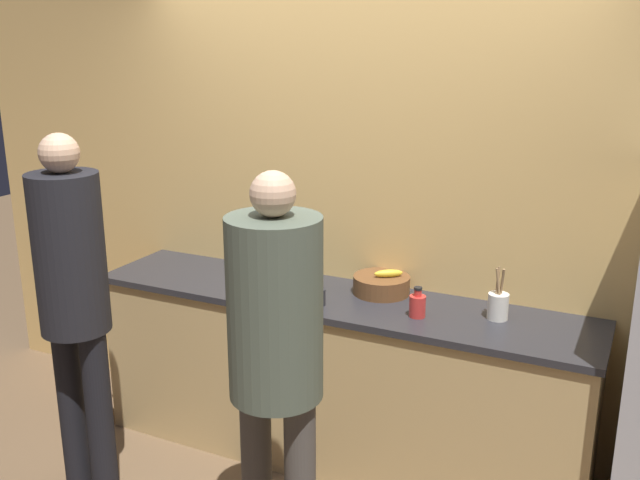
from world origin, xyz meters
TOP-DOWN VIEW (x-y plane):
  - wall_back at (0.00, 0.63)m, footprint 5.20×0.06m
  - counter at (0.00, 0.34)m, footprint 2.64×0.61m
  - person_left at (-1.00, -0.46)m, footprint 0.33×0.33m
  - person_center at (0.14, -0.56)m, footprint 0.37×0.37m
  - fruit_bowl at (0.19, 0.47)m, footprint 0.29×0.29m
  - utensil_crock at (0.81, 0.38)m, footprint 0.10×0.10m
  - bottle_clear at (-0.27, 0.24)m, footprint 0.07×0.07m
  - bottle_green at (-0.14, 0.34)m, footprint 0.08×0.08m
  - bottle_red at (0.46, 0.25)m, footprint 0.08×0.08m
  - cup_black at (-0.03, 0.18)m, footprint 0.07×0.07m

SIDE VIEW (x-z plane):
  - counter at x=0.00m, z-range 0.00..0.94m
  - cup_black at x=-0.03m, z-range 0.93..1.02m
  - fruit_bowl at x=0.19m, z-range 0.92..1.05m
  - bottle_red at x=0.46m, z-range 0.92..1.07m
  - bottle_clear at x=-0.27m, z-range 0.92..1.07m
  - utensil_crock at x=0.81m, z-range 0.88..1.13m
  - bottle_green at x=-0.14m, z-range 0.91..1.16m
  - person_center at x=0.14m, z-range 0.19..1.93m
  - person_left at x=-1.00m, z-range 0.16..1.97m
  - wall_back at x=0.00m, z-range 0.00..2.60m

